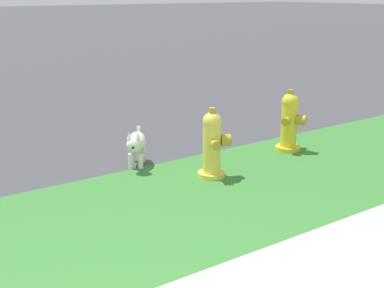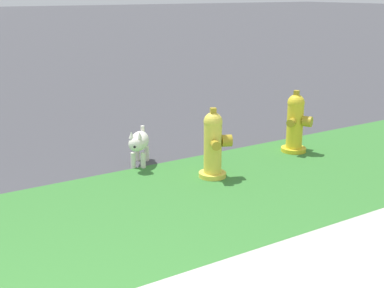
{
  "view_description": "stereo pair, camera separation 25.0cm",
  "coord_description": "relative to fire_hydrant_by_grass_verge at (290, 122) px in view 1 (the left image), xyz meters",
  "views": [
    {
      "loc": [
        -0.64,
        -1.53,
        1.82
      ],
      "look_at": [
        2.2,
        2.44,
        0.4
      ],
      "focal_mm": 50.0,
      "sensor_mm": 36.0,
      "label": 1
    },
    {
      "loc": [
        -0.43,
        -1.67,
        1.82
      ],
      "look_at": [
        2.2,
        2.44,
        0.4
      ],
      "focal_mm": 50.0,
      "sensor_mm": 36.0,
      "label": 2
    }
  ],
  "objects": [
    {
      "name": "fire_hydrant_by_grass_verge",
      "position": [
        0.0,
        0.0,
        0.0
      ],
      "size": [
        0.36,
        0.34,
        0.72
      ],
      "rotation": [
        0.0,
        0.0,
        3.65
      ],
      "color": "yellow",
      "rests_on": "ground"
    },
    {
      "name": "fire_hydrant_mid_block",
      "position": [
        -1.29,
        -0.21,
        -0.0
      ],
      "size": [
        0.34,
        0.36,
        0.71
      ],
      "rotation": [
        0.0,
        0.0,
        4.31
      ],
      "color": "yellow",
      "rests_on": "ground"
    },
    {
      "name": "small_white_dog",
      "position": [
        -1.74,
        0.52,
        -0.09
      ],
      "size": [
        0.41,
        0.49,
        0.43
      ],
      "rotation": [
        0.0,
        0.0,
        4.08
      ],
      "color": "silver",
      "rests_on": "ground"
    }
  ]
}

